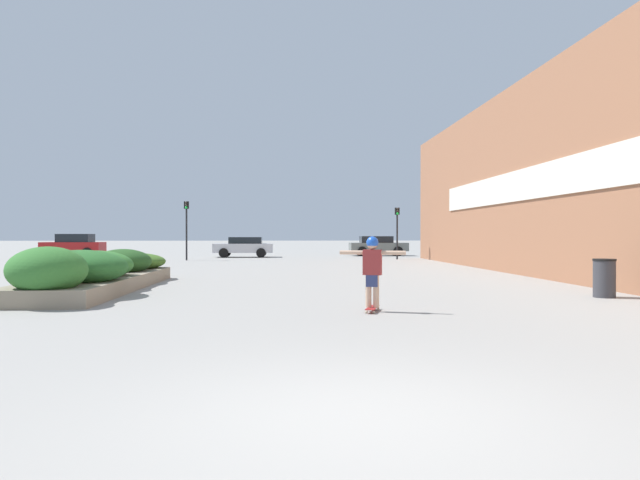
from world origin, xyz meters
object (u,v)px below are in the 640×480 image
object	(u,v)px
car_leftmost	(244,246)
car_rightmost	(378,245)
car_center_right	(535,246)
traffic_light_right	(397,224)
car_center_left	(74,245)
traffic_light_left	(186,220)
skateboard	(372,308)
trash_bin	(604,278)
skateboarder	(372,264)

from	to	relation	value
car_leftmost	car_rightmost	world-z (taller)	car_rightmost
car_center_right	traffic_light_right	xyz separation A→B (m)	(-10.24, -2.65, 1.44)
car_center_left	traffic_light_left	distance (m)	9.91
skateboard	trash_bin	xyz separation A→B (m)	(6.20, 2.27, 0.42)
skateboard	traffic_light_right	distance (m)	25.12
skateboard	car_rightmost	distance (m)	31.24
skateboarder	car_center_right	size ratio (longest dim) A/B	0.32
skateboarder	car_leftmost	size ratio (longest dim) A/B	0.35
skateboarder	car_rightmost	bearing A→B (deg)	98.14
car_center_left	car_rightmost	xyz separation A→B (m)	(21.47, 2.13, -0.06)
skateboarder	traffic_light_right	size ratio (longest dim) A/B	0.44
car_leftmost	car_center_right	size ratio (longest dim) A/B	0.92
skateboard	car_center_left	size ratio (longest dim) A/B	0.20
skateboard	traffic_light_right	size ratio (longest dim) A/B	0.25
skateboard	car_center_right	distance (m)	31.27
car_rightmost	car_center_left	bearing A→B (deg)	-84.33
trash_bin	car_center_right	size ratio (longest dim) A/B	0.22
car_center_left	skateboard	bearing A→B (deg)	-150.33
skateboard	skateboarder	distance (m)	0.89
skateboarder	traffic_light_right	distance (m)	25.05
car_center_right	traffic_light_right	size ratio (longest dim) A/B	1.35
trash_bin	car_leftmost	xyz separation A→B (m)	(-10.86, 26.30, 0.27)
car_center_right	car_leftmost	bearing A→B (deg)	-94.19
car_center_right	traffic_light_left	distance (m)	23.70
car_leftmost	car_center_left	world-z (taller)	car_center_left
trash_bin	traffic_light_right	bearing A→B (deg)	92.18
car_rightmost	trash_bin	bearing A→B (deg)	2.12
car_center_right	car_center_left	bearing A→B (deg)	-92.84
car_leftmost	traffic_light_right	xyz separation A→B (m)	(10.02, -4.13, 1.51)
skateboard	car_rightmost	world-z (taller)	car_rightmost
skateboarder	car_center_left	world-z (taller)	car_center_left
skateboarder	skateboard	bearing A→B (deg)	-72.39
traffic_light_left	car_rightmost	bearing A→B (deg)	28.21
car_rightmost	skateboarder	bearing A→B (deg)	-9.47
traffic_light_right	skateboarder	bearing A→B (deg)	-102.35
trash_bin	car_center_left	world-z (taller)	car_center_left
car_center_right	car_rightmost	bearing A→B (deg)	-109.57
car_center_left	traffic_light_left	bearing A→B (deg)	-119.54
car_leftmost	car_center_left	bearing A→B (deg)	89.51
car_leftmost	car_center_left	xyz separation A→B (m)	(-11.67, 0.10, 0.10)
skateboard	car_rightmost	bearing A→B (deg)	98.14
skateboarder	traffic_light_left	world-z (taller)	traffic_light_left
trash_bin	skateboarder	bearing A→B (deg)	-159.84
car_rightmost	car_center_right	bearing A→B (deg)	70.43
trash_bin	car_center_right	xyz separation A→B (m)	(9.40, 24.81, 0.34)
skateboarder	trash_bin	size ratio (longest dim) A/B	1.50
car_center_left	traffic_light_left	world-z (taller)	traffic_light_left
car_center_right	trash_bin	bearing A→B (deg)	-20.74
traffic_light_right	car_center_left	bearing A→B (deg)	168.96
trash_bin	car_rightmost	world-z (taller)	car_rightmost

